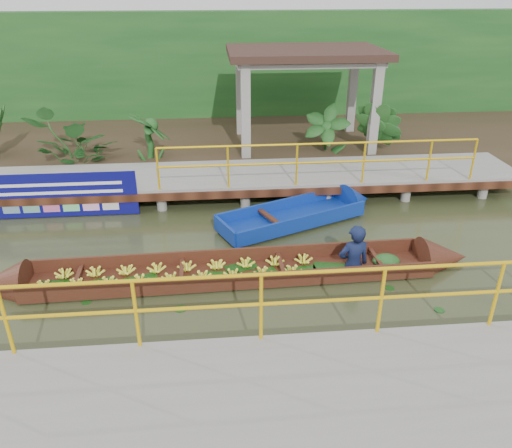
{
  "coord_description": "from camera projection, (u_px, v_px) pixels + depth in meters",
  "views": [
    {
      "loc": [
        0.25,
        -8.34,
        4.99
      ],
      "look_at": [
        1.06,
        0.5,
        0.6
      ],
      "focal_mm": 35.0,
      "sensor_mm": 36.0,
      "label": 1
    }
  ],
  "objects": [
    {
      "name": "vendor_boat",
      "position": [
        250.0,
        265.0,
        9.19
      ],
      "size": [
        9.14,
        1.17,
        2.09
      ],
      "rotation": [
        0.0,
        0.0,
        0.03
      ],
      "color": "#3A1A0F",
      "rests_on": "ground"
    },
    {
      "name": "blue_banner",
      "position": [
        62.0,
        195.0,
        11.34
      ],
      "size": [
        3.4,
        0.04,
        1.06
      ],
      "color": "#0C0B5F",
      "rests_on": "ground"
    },
    {
      "name": "moored_blue_boat",
      "position": [
        325.0,
        209.0,
        11.58
      ],
      "size": [
        3.94,
        2.47,
        0.92
      ],
      "rotation": [
        0.0,
        0.0,
        0.42
      ],
      "color": "navy",
      "rests_on": "ground"
    },
    {
      "name": "tropical_plants",
      "position": [
        141.0,
        134.0,
        13.73
      ],
      "size": [
        14.07,
        1.07,
        1.34
      ],
      "color": "#154318",
      "rests_on": "ground"
    },
    {
      "name": "near_dock",
      "position": [
        288.0,
        424.0,
        5.84
      ],
      "size": [
        18.0,
        2.4,
        1.73
      ],
      "color": "gray",
      "rests_on": "ground"
    },
    {
      "name": "ground",
      "position": [
        204.0,
        265.0,
        9.64
      ],
      "size": [
        80.0,
        80.0,
        0.0
      ],
      "primitive_type": "plane",
      "color": "#2A2D16",
      "rests_on": "ground"
    },
    {
      "name": "far_dock",
      "position": [
        204.0,
        179.0,
        12.49
      ],
      "size": [
        16.0,
        2.06,
        1.66
      ],
      "color": "gray",
      "rests_on": "ground"
    },
    {
      "name": "land_strip",
      "position": [
        204.0,
        141.0,
        16.23
      ],
      "size": [
        30.0,
        8.0,
        0.45
      ],
      "primitive_type": "cube",
      "color": "#2F2617",
      "rests_on": "ground"
    },
    {
      "name": "foliage_backdrop",
      "position": [
        202.0,
        72.0,
        17.68
      ],
      "size": [
        30.0,
        0.8,
        4.0
      ],
      "primitive_type": "cube",
      "color": "#154318",
      "rests_on": "ground"
    },
    {
      "name": "pavilion",
      "position": [
        305.0,
        63.0,
        14.26
      ],
      "size": [
        4.4,
        3.0,
        3.0
      ],
      "color": "gray",
      "rests_on": "ground"
    }
  ]
}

